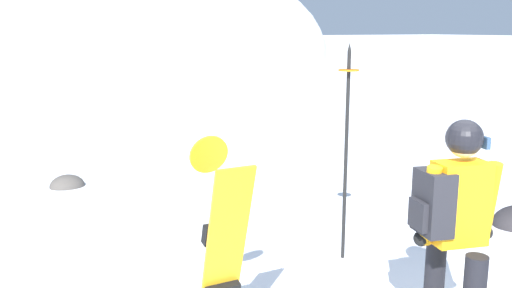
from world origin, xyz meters
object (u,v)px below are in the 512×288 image
snowboarder_main (453,233)px  spare_snowboard (221,252)px  piste_marker_near (346,140)px  rock_small (67,187)px

snowboarder_main → spare_snowboard: bearing=154.6°
snowboarder_main → piste_marker_near: (0.40, 1.76, 0.31)m
piste_marker_near → snowboarder_main: bearing=-102.7°
rock_small → snowboarder_main: bearing=-74.3°
snowboarder_main → spare_snowboard: (-1.45, 0.69, -0.11)m
snowboarder_main → rock_small: bearing=105.7°
snowboarder_main → spare_snowboard: 1.61m
snowboarder_main → piste_marker_near: 1.83m
spare_snowboard → rock_small: spare_snowboard is taller
snowboarder_main → spare_snowboard: size_ratio=1.12×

